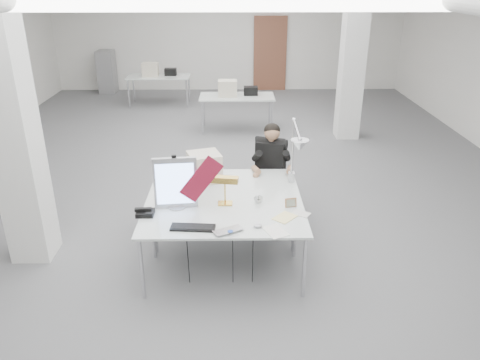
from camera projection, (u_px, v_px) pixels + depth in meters
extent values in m
cube|color=#59595C|center=(227.00, 186.00, 7.62)|extent=(10.00, 14.00, 0.02)
cube|color=silver|center=(229.00, 34.00, 13.39)|extent=(10.00, 0.02, 3.20)
cube|color=white|center=(13.00, 129.00, 5.11)|extent=(0.45, 0.45, 3.20)
cube|color=white|center=(353.00, 60.00, 9.30)|extent=(0.45, 0.45, 3.20)
cube|color=brown|center=(270.00, 54.00, 13.57)|extent=(0.95, 0.08, 2.10)
cube|color=white|center=(214.00, 4.00, 2.76)|extent=(2.80, 0.14, 0.08)
cube|color=silver|center=(223.00, 218.00, 5.03)|extent=(1.80, 0.90, 0.02)
cube|color=silver|center=(225.00, 184.00, 5.85)|extent=(1.80, 0.90, 0.02)
cube|color=silver|center=(237.00, 97.00, 10.07)|extent=(1.60, 0.80, 0.02)
cube|color=silver|center=(159.00, 77.00, 12.05)|extent=(1.60, 0.80, 0.02)
cube|color=gray|center=(107.00, 72.00, 13.41)|extent=(0.45, 0.55, 1.20)
cube|color=#AAAAAF|center=(175.00, 183.00, 5.12)|extent=(0.48, 0.10, 0.59)
cube|color=maroon|center=(201.00, 179.00, 5.07)|extent=(0.49, 0.12, 0.54)
cube|color=black|center=(193.00, 228.00, 4.79)|extent=(0.47, 0.19, 0.02)
imported|color=#A9A8AD|center=(230.00, 233.00, 4.69)|extent=(0.37, 0.32, 0.02)
ellipsoid|color=#AEAFB3|center=(258.00, 226.00, 4.81)|extent=(0.10, 0.07, 0.04)
cube|color=black|center=(145.00, 213.00, 5.05)|extent=(0.19, 0.17, 0.05)
cube|color=#AE764A|center=(163.00, 200.00, 5.29)|extent=(0.13, 0.03, 0.10)
cube|color=#B3784D|center=(291.00, 203.00, 5.22)|extent=(0.14, 0.06, 0.10)
cylinder|color=silver|center=(258.00, 199.00, 5.32)|extent=(0.10, 0.06, 0.10)
cube|color=white|center=(275.00, 231.00, 4.74)|extent=(0.29, 0.33, 0.01)
cube|color=#FFED98|center=(285.00, 217.00, 5.00)|extent=(0.30, 0.30, 0.01)
cube|color=silver|center=(301.00, 213.00, 5.09)|extent=(0.23, 0.21, 0.01)
cube|color=beige|center=(204.00, 167.00, 5.85)|extent=(0.47, 0.46, 0.36)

